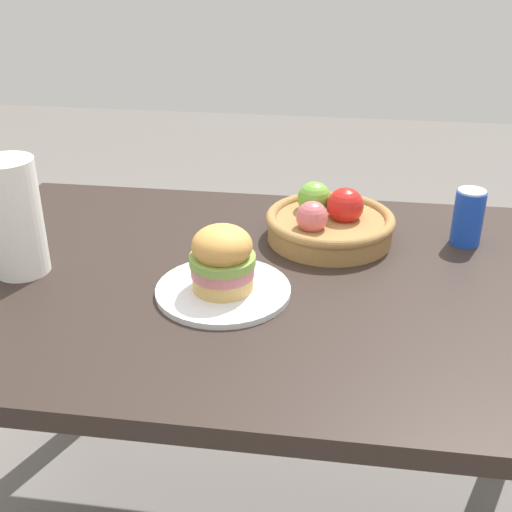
% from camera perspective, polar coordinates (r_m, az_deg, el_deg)
% --- Properties ---
extents(dining_table, '(1.40, 0.90, 0.75)m').
position_cam_1_polar(dining_table, '(1.39, 1.68, -5.62)').
color(dining_table, '#2D231E').
rests_on(dining_table, ground_plane).
extents(plate, '(0.26, 0.26, 0.01)m').
position_cam_1_polar(plate, '(1.29, -2.83, -2.97)').
color(plate, white).
rests_on(plate, dining_table).
extents(sandwich, '(0.13, 0.13, 0.13)m').
position_cam_1_polar(sandwich, '(1.26, -2.91, -0.23)').
color(sandwich, '#DBAD60').
rests_on(sandwich, plate).
extents(soda_can, '(0.07, 0.07, 0.13)m').
position_cam_1_polar(soda_can, '(1.54, 17.75, 3.20)').
color(soda_can, blue).
rests_on(soda_can, dining_table).
extents(fruit_basket, '(0.29, 0.29, 0.12)m').
position_cam_1_polar(fruit_basket, '(1.50, 6.30, 2.93)').
color(fruit_basket, '#9E7542').
rests_on(fruit_basket, dining_table).
extents(paper_towel_roll, '(0.11, 0.11, 0.24)m').
position_cam_1_polar(paper_towel_roll, '(1.40, -20.03, 3.13)').
color(paper_towel_roll, white).
rests_on(paper_towel_roll, dining_table).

